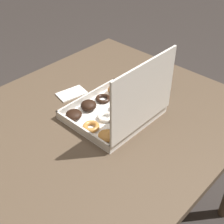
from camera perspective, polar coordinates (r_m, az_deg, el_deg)
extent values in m
plane|color=#2D2826|center=(1.81, -1.29, -19.70)|extent=(8.00, 8.00, 0.00)
cube|color=#4C3D2D|center=(1.26, -1.75, -1.20)|extent=(1.10, 0.98, 0.03)
cylinder|color=#4C3D2D|center=(2.01, -0.53, 2.33)|extent=(0.06, 0.06, 0.72)
cube|color=white|center=(1.25, 0.00, -0.44)|extent=(0.33, 0.29, 0.01)
cube|color=beige|center=(1.32, -4.50, 2.76)|extent=(0.33, 0.01, 0.03)
cube|color=beige|center=(1.17, 5.09, -2.66)|extent=(0.33, 0.01, 0.03)
cube|color=beige|center=(1.34, 4.76, 3.30)|extent=(0.01, 0.29, 0.03)
cube|color=beige|center=(1.15, -5.54, -3.37)|extent=(0.01, 0.29, 0.03)
cube|color=beige|center=(1.08, 5.84, 3.03)|extent=(0.33, 0.01, 0.26)
ellipsoid|color=#9E6633|center=(1.35, 0.55, 4.11)|extent=(0.06, 0.06, 0.04)
torus|color=black|center=(1.32, -1.66, 2.46)|extent=(0.06, 0.06, 0.02)
ellipsoid|color=black|center=(1.26, -4.31, 1.24)|extent=(0.06, 0.06, 0.04)
ellipsoid|color=black|center=(1.23, -7.01, -0.46)|extent=(0.06, 0.06, 0.03)
torus|color=#381E11|center=(1.31, 3.68, 2.22)|extent=(0.06, 0.06, 0.02)
ellipsoid|color=white|center=(1.26, 1.19, 1.01)|extent=(0.06, 0.06, 0.03)
torus|color=white|center=(1.22, -1.27, -0.91)|extent=(0.06, 0.06, 0.02)
torus|color=#B77A38|center=(1.17, -3.84, -2.66)|extent=(0.06, 0.06, 0.02)
torus|color=#B77A38|center=(1.27, 6.77, 0.70)|extent=(0.06, 0.06, 0.02)
ellipsoid|color=black|center=(1.21, 4.49, -0.76)|extent=(0.06, 0.06, 0.04)
torus|color=#381E11|center=(1.17, 2.10, -2.80)|extent=(0.06, 0.06, 0.02)
ellipsoid|color=#B77A38|center=(1.12, -0.94, -4.33)|extent=(0.06, 0.06, 0.03)
cylinder|color=#232328|center=(1.40, 8.01, 6.22)|extent=(0.08, 0.08, 0.10)
cylinder|color=black|center=(1.38, 8.17, 7.81)|extent=(0.07, 0.07, 0.01)
cube|color=white|center=(1.38, -7.39, 3.37)|extent=(0.14, 0.10, 0.01)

